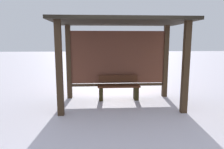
# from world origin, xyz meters

# --- Properties ---
(ground_plane) EXTENTS (60.00, 60.00, 0.00)m
(ground_plane) POSITION_xyz_m (0.00, 0.00, 0.00)
(ground_plane) COLOR silver
(bus_shelter) EXTENTS (3.52, 2.03, 2.32)m
(bus_shelter) POSITION_xyz_m (0.00, 0.26, 1.75)
(bus_shelter) COLOR #392818
(bus_shelter) RESTS_ON ground
(bench_left_inside) EXTENTS (1.27, 0.37, 0.73)m
(bench_left_inside) POSITION_xyz_m (0.00, 0.49, 0.35)
(bench_left_inside) COLOR #4D2817
(bench_left_inside) RESTS_ON ground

